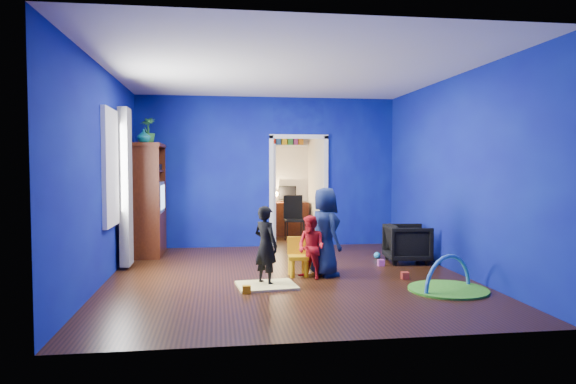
{
  "coord_description": "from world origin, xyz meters",
  "views": [
    {
      "loc": [
        -0.98,
        -7.18,
        1.58
      ],
      "look_at": [
        0.07,
        0.4,
        1.18
      ],
      "focal_mm": 32.0,
      "sensor_mm": 36.0,
      "label": 1
    }
  ],
  "objects": [
    {
      "name": "toy_1",
      "position": [
        1.71,
        1.18,
        0.06
      ],
      "size": [
        0.11,
        0.11,
        0.11
      ],
      "primitive_type": "sphere",
      "color": "#2592D6",
      "rests_on": "floor"
    },
    {
      "name": "kid_chair",
      "position": [
        0.16,
        -0.01,
        0.25
      ],
      "size": [
        0.31,
        0.31,
        0.5
      ],
      "primitive_type": "cube",
      "rotation": [
        0.0,
        0.0,
        -0.1
      ],
      "color": "yellow",
      "rests_on": "floor"
    },
    {
      "name": "yellow_blanket",
      "position": [
        -0.36,
        -0.59,
        0.01
      ],
      "size": [
        0.81,
        0.68,
        0.03
      ],
      "primitive_type": "cube",
      "rotation": [
        0.0,
        0.0,
        0.11
      ],
      "color": "#F2E07A",
      "rests_on": "floor"
    },
    {
      "name": "folding_chair",
      "position": [
        0.6,
        3.3,
        0.46
      ],
      "size": [
        0.4,
        0.4,
        0.92
      ],
      "primitive_type": "cube",
      "color": "black",
      "rests_on": "floor"
    },
    {
      "name": "window_left",
      "position": [
        -2.48,
        0.35,
        1.55
      ],
      "size": [
        0.03,
        0.95,
        1.55
      ],
      "primitive_type": "cube",
      "color": "white",
      "rests_on": "wall_left"
    },
    {
      "name": "vase",
      "position": [
        -2.21,
        1.79,
        2.08
      ],
      "size": [
        0.25,
        0.25,
        0.23
      ],
      "primitive_type": "imported",
      "rotation": [
        0.0,
        0.0,
        0.15
      ],
      "color": "#0B525E",
      "rests_on": "tv_armoire"
    },
    {
      "name": "child_navy",
      "position": [
        0.54,
        -0.05,
        0.63
      ],
      "size": [
        0.56,
        0.71,
        1.26
      ],
      "primitive_type": "imported",
      "rotation": [
        0.0,
        0.0,
        1.86
      ],
      "color": "#0F1438",
      "rests_on": "floor"
    },
    {
      "name": "desk_monitor",
      "position": [
        0.6,
        4.38,
        0.95
      ],
      "size": [
        0.4,
        0.05,
        0.32
      ],
      "primitive_type": "cube",
      "color": "black",
      "rests_on": "study_desk"
    },
    {
      "name": "book_shelf",
      "position": [
        0.6,
        4.37,
        2.02
      ],
      "size": [
        0.88,
        0.24,
        0.04
      ],
      "primitive_type": "cube",
      "color": "white",
      "rests_on": "study_desk"
    },
    {
      "name": "toy_arch",
      "position": [
        1.9,
        -1.12,
        0.02
      ],
      "size": [
        0.81,
        0.45,
        0.89
      ],
      "primitive_type": "torus",
      "rotation": [
        1.57,
        0.0,
        0.48
      ],
      "color": "#3F8CD8",
      "rests_on": "floor"
    },
    {
      "name": "child_black",
      "position": [
        -0.36,
        -0.49,
        0.53
      ],
      "size": [
        0.44,
        0.46,
        1.05
      ],
      "primitive_type": "imported",
      "rotation": [
        0.0,
        0.0,
        2.26
      ],
      "color": "black",
      "rests_on": "floor"
    },
    {
      "name": "toy_3",
      "position": [
        0.61,
        0.61,
        0.06
      ],
      "size": [
        0.11,
        0.11,
        0.11
      ],
      "primitive_type": "sphere",
      "color": "green",
      "rests_on": "floor"
    },
    {
      "name": "wall_left",
      "position": [
        -2.5,
        0.0,
        1.45
      ],
      "size": [
        0.02,
        5.5,
        2.9
      ],
      "primitive_type": "cube",
      "color": "#0B0D7C",
      "rests_on": "floor"
    },
    {
      "name": "wall_front",
      "position": [
        0.0,
        -2.75,
        1.45
      ],
      "size": [
        5.0,
        0.02,
        2.9
      ],
      "primitive_type": "cube",
      "color": "#0B0D7C",
      "rests_on": "floor"
    },
    {
      "name": "ceiling",
      "position": [
        0.0,
        0.0,
        2.9
      ],
      "size": [
        5.0,
        5.5,
        0.01
      ],
      "primitive_type": "cube",
      "color": "white",
      "rests_on": "wall_back"
    },
    {
      "name": "desk_lamp",
      "position": [
        0.32,
        4.32,
        0.93
      ],
      "size": [
        0.14,
        0.14,
        0.14
      ],
      "primitive_type": "sphere",
      "color": "#FFD88C",
      "rests_on": "study_desk"
    },
    {
      "name": "wall_back",
      "position": [
        0.0,
        2.75,
        1.45
      ],
      "size": [
        5.0,
        0.02,
        2.9
      ],
      "primitive_type": "cube",
      "color": "#0B0D7C",
      "rests_on": "floor"
    },
    {
      "name": "crt_tv",
      "position": [
        -2.17,
        2.09,
        1.02
      ],
      "size": [
        0.46,
        0.7,
        0.54
      ],
      "primitive_type": "cube",
      "color": "silver",
      "rests_on": "tv_armoire"
    },
    {
      "name": "floor",
      "position": [
        0.0,
        0.0,
        0.0
      ],
      "size": [
        5.0,
        5.5,
        0.01
      ],
      "primitive_type": "cube",
      "color": "black",
      "rests_on": "ground"
    },
    {
      "name": "play_mat",
      "position": [
        1.9,
        -1.12,
        0.01
      ],
      "size": [
        1.0,
        1.0,
        0.03
      ],
      "primitive_type": "cylinder",
      "color": "#4DAC27",
      "rests_on": "floor"
    },
    {
      "name": "wall_right",
      "position": [
        2.5,
        0.0,
        1.45
      ],
      "size": [
        0.02,
        5.5,
        2.9
      ],
      "primitive_type": "cube",
      "color": "#0B0D7C",
      "rests_on": "floor"
    },
    {
      "name": "toy_4",
      "position": [
        1.56,
        0.53,
        0.05
      ],
      "size": [
        0.1,
        0.08,
        0.1
      ],
      "primitive_type": "cube",
      "color": "#CA4BA4",
      "rests_on": "floor"
    },
    {
      "name": "study_desk",
      "position": [
        0.6,
        4.26,
        0.38
      ],
      "size": [
        0.88,
        0.44,
        0.75
      ],
      "primitive_type": "cube",
      "color": "#3D140A",
      "rests_on": "floor"
    },
    {
      "name": "toy_2",
      "position": [
        -0.63,
        -0.92,
        0.05
      ],
      "size": [
        0.1,
        0.08,
        0.1
      ],
      "primitive_type": "cube",
      "color": "orange",
      "rests_on": "floor"
    },
    {
      "name": "armchair",
      "position": [
        2.08,
        0.76,
        0.31
      ],
      "size": [
        0.74,
        0.73,
        0.62
      ],
      "primitive_type": "imported",
      "rotation": [
        0.0,
        0.0,
        1.48
      ],
      "color": "black",
      "rests_on": "floor"
    },
    {
      "name": "alcove",
      "position": [
        0.6,
        3.62,
        1.25
      ],
      "size": [
        1.0,
        1.75,
        2.5
      ],
      "primitive_type": null,
      "color": "silver",
      "rests_on": "floor"
    },
    {
      "name": "toy_0",
      "position": [
        1.59,
        -0.42,
        0.05
      ],
      "size": [
        0.1,
        0.08,
        0.1
      ],
      "primitive_type": "cube",
      "color": "red",
      "rests_on": "floor"
    },
    {
      "name": "potted_plant",
      "position": [
        -2.21,
        2.31,
        2.2
      ],
      "size": [
        0.34,
        0.34,
        0.48
      ],
      "primitive_type": "imported",
      "rotation": [
        0.0,
        0.0,
        -0.34
      ],
      "color": "#2E7F31",
      "rests_on": "tv_armoire"
    },
    {
      "name": "tv_armoire",
      "position": [
        -2.21,
        2.09,
        0.98
      ],
      "size": [
        0.58,
        1.14,
        1.96
      ],
      "primitive_type": "cube",
      "color": "#41190A",
      "rests_on": "floor"
    },
    {
      "name": "toddler_red",
      "position": [
        0.31,
        -0.21,
        0.44
      ],
      "size": [
        0.54,
        0.54,
        0.88
      ],
      "primitive_type": "imported",
      "rotation": [
        0.0,
        0.0,
        -0.85
      ],
      "color": "red",
      "rests_on": "floor"
    },
    {
      "name": "hopper_ball",
      "position": [
        0.49,
        0.2,
        0.21
      ],
      "size": [
        0.42,
        0.42,
        0.42
      ],
      "primitive_type": "sphere",
      "color": "yellow",
      "rests_on": "floor"
    },
    {
      "name": "doorway",
      "position": [
        0.6,
        2.75,
        1.05
      ],
      "size": [
        1.16,
        0.1,
        2.1
      ],
      "primitive_type": "cube",
      "color": "white",
      "rests_on": "floor"
    },
    {
      "name": "curtain",
      "position": [
        -2.37,
        0.9,
        1.25
      ],
      "size": [
        0.14,
        0.42,
        2.4
      ],
      "primitive_type": "cube",
      "color": "slate",
      "rests_on": "floor"
    }
  ]
}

